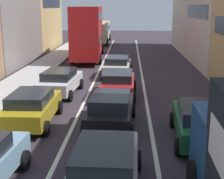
{
  "coord_description": "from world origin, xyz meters",
  "views": [
    {
      "loc": [
        0.74,
        -2.14,
        5.14
      ],
      "look_at": [
        0.0,
        12.0,
        1.6
      ],
      "focal_mm": 53.91,
      "sensor_mm": 36.0,
      "label": 1
    }
  ],
  "objects_px": {
    "sedan_centre_lane_second": "(105,168)",
    "sedan_left_lane_third": "(32,107)",
    "coupe_centre_lane_fourth": "(118,83)",
    "bus_mid_queue_primary": "(88,30)",
    "bus_far_queue_secondary": "(99,31)",
    "sedan_left_lane_fourth": "(60,81)",
    "hatchback_centre_lane_third": "(111,110)",
    "sedan_centre_lane_fifth": "(117,66)",
    "sedan_right_lane_behind_truck": "(200,122)"
  },
  "relations": [
    {
      "from": "sedan_centre_lane_second",
      "to": "sedan_left_lane_third",
      "type": "height_order",
      "value": "same"
    },
    {
      "from": "coupe_centre_lane_fourth",
      "to": "bus_mid_queue_primary",
      "type": "bearing_deg",
      "value": 14.96
    },
    {
      "from": "sedan_left_lane_third",
      "to": "bus_far_queue_secondary",
      "type": "xyz_separation_m",
      "value": [
        0.02,
        33.38,
        0.96
      ]
    },
    {
      "from": "sedan_centre_lane_second",
      "to": "sedan_left_lane_fourth",
      "type": "relative_size",
      "value": 0.98
    },
    {
      "from": "sedan_centre_lane_second",
      "to": "hatchback_centre_lane_third",
      "type": "distance_m",
      "value": 5.32
    },
    {
      "from": "hatchback_centre_lane_third",
      "to": "sedan_centre_lane_fifth",
      "type": "distance_m",
      "value": 10.87
    },
    {
      "from": "sedan_left_lane_fourth",
      "to": "hatchback_centre_lane_third",
      "type": "bearing_deg",
      "value": -144.83
    },
    {
      "from": "sedan_centre_lane_second",
      "to": "sedan_centre_lane_fifth",
      "type": "bearing_deg",
      "value": 2.15
    },
    {
      "from": "hatchback_centre_lane_third",
      "to": "sedan_centre_lane_fifth",
      "type": "height_order",
      "value": "same"
    },
    {
      "from": "sedan_right_lane_behind_truck",
      "to": "bus_far_queue_secondary",
      "type": "bearing_deg",
      "value": 14.58
    },
    {
      "from": "sedan_centre_lane_second",
      "to": "coupe_centre_lane_fourth",
      "type": "xyz_separation_m",
      "value": [
        0.02,
        10.42,
        0.0
      ]
    },
    {
      "from": "sedan_left_lane_third",
      "to": "sedan_left_lane_fourth",
      "type": "relative_size",
      "value": 0.98
    },
    {
      "from": "coupe_centre_lane_fourth",
      "to": "sedan_centre_lane_fifth",
      "type": "relative_size",
      "value": 0.99
    },
    {
      "from": "sedan_centre_lane_second",
      "to": "sedan_centre_lane_fifth",
      "type": "relative_size",
      "value": 0.99
    },
    {
      "from": "sedan_left_lane_third",
      "to": "sedan_left_lane_fourth",
      "type": "xyz_separation_m",
      "value": [
        0.21,
        5.17,
        0.0
      ]
    },
    {
      "from": "sedan_right_lane_behind_truck",
      "to": "bus_far_queue_secondary",
      "type": "distance_m",
      "value": 35.68
    },
    {
      "from": "sedan_centre_lane_fifth",
      "to": "sedan_right_lane_behind_truck",
      "type": "bearing_deg",
      "value": -160.27
    },
    {
      "from": "sedan_centre_lane_second",
      "to": "coupe_centre_lane_fourth",
      "type": "bearing_deg",
      "value": 1.2
    },
    {
      "from": "sedan_left_lane_fourth",
      "to": "sedan_right_lane_behind_truck",
      "type": "height_order",
      "value": "same"
    },
    {
      "from": "coupe_centre_lane_fourth",
      "to": "sedan_left_lane_fourth",
      "type": "height_order",
      "value": "same"
    },
    {
      "from": "sedan_centre_lane_fifth",
      "to": "bus_far_queue_secondary",
      "type": "distance_m",
      "value": 23.03
    },
    {
      "from": "coupe_centre_lane_fourth",
      "to": "bus_far_queue_secondary",
      "type": "relative_size",
      "value": 0.41
    },
    {
      "from": "sedan_centre_lane_fifth",
      "to": "bus_mid_queue_primary",
      "type": "distance_m",
      "value": 9.07
    },
    {
      "from": "coupe_centre_lane_fourth",
      "to": "sedan_centre_lane_fifth",
      "type": "height_order",
      "value": "same"
    },
    {
      "from": "bus_mid_queue_primary",
      "to": "sedan_left_lane_third",
      "type": "bearing_deg",
      "value": 176.46
    },
    {
      "from": "sedan_right_lane_behind_truck",
      "to": "bus_far_queue_secondary",
      "type": "relative_size",
      "value": 0.42
    },
    {
      "from": "sedan_left_lane_third",
      "to": "coupe_centre_lane_fourth",
      "type": "bearing_deg",
      "value": -37.77
    },
    {
      "from": "sedan_centre_lane_second",
      "to": "sedan_right_lane_behind_truck",
      "type": "distance_m",
      "value": 5.23
    },
    {
      "from": "hatchback_centre_lane_third",
      "to": "coupe_centre_lane_fourth",
      "type": "relative_size",
      "value": 1.01
    },
    {
      "from": "sedan_centre_lane_second",
      "to": "sedan_right_lane_behind_truck",
      "type": "height_order",
      "value": "same"
    },
    {
      "from": "sedan_centre_lane_second",
      "to": "bus_mid_queue_primary",
      "type": "height_order",
      "value": "bus_mid_queue_primary"
    },
    {
      "from": "sedan_left_lane_fourth",
      "to": "bus_far_queue_secondary",
      "type": "bearing_deg",
      "value": 4.18
    },
    {
      "from": "sedan_centre_lane_fifth",
      "to": "bus_mid_queue_primary",
      "type": "xyz_separation_m",
      "value": [
        -3.17,
        8.25,
        2.03
      ]
    },
    {
      "from": "hatchback_centre_lane_third",
      "to": "bus_mid_queue_primary",
      "type": "bearing_deg",
      "value": 12.02
    },
    {
      "from": "sedan_centre_lane_second",
      "to": "sedan_left_lane_third",
      "type": "xyz_separation_m",
      "value": [
        -3.64,
        5.57,
        0.0
      ]
    },
    {
      "from": "coupe_centre_lane_fourth",
      "to": "sedan_right_lane_behind_truck",
      "type": "relative_size",
      "value": 0.99
    },
    {
      "from": "sedan_left_lane_fourth",
      "to": "bus_mid_queue_primary",
      "type": "height_order",
      "value": "bus_mid_queue_primary"
    },
    {
      "from": "sedan_right_lane_behind_truck",
      "to": "sedan_centre_lane_fifth",
      "type": "bearing_deg",
      "value": 19.83
    },
    {
      "from": "hatchback_centre_lane_third",
      "to": "sedan_centre_lane_fifth",
      "type": "bearing_deg",
      "value": 2.86
    },
    {
      "from": "sedan_centre_lane_second",
      "to": "sedan_centre_lane_fifth",
      "type": "height_order",
      "value": "same"
    },
    {
      "from": "hatchback_centre_lane_third",
      "to": "bus_far_queue_secondary",
      "type": "xyz_separation_m",
      "value": [
        -3.49,
        33.63,
        0.96
      ]
    },
    {
      "from": "sedan_centre_lane_second",
      "to": "coupe_centre_lane_fourth",
      "type": "relative_size",
      "value": 1.0
    },
    {
      "from": "hatchback_centre_lane_third",
      "to": "bus_far_queue_secondary",
      "type": "height_order",
      "value": "bus_far_queue_secondary"
    },
    {
      "from": "hatchback_centre_lane_third",
      "to": "bus_far_queue_secondary",
      "type": "bearing_deg",
      "value": 8.18
    },
    {
      "from": "sedan_centre_lane_second",
      "to": "sedan_left_lane_fourth",
      "type": "distance_m",
      "value": 11.27
    },
    {
      "from": "sedan_right_lane_behind_truck",
      "to": "sedan_left_lane_fourth",
      "type": "bearing_deg",
      "value": 48.53
    },
    {
      "from": "sedan_left_lane_third",
      "to": "bus_far_queue_secondary",
      "type": "height_order",
      "value": "bus_far_queue_secondary"
    },
    {
      "from": "sedan_left_lane_third",
      "to": "sedan_centre_lane_fifth",
      "type": "height_order",
      "value": "same"
    },
    {
      "from": "hatchback_centre_lane_third",
      "to": "sedan_centre_lane_fifth",
      "type": "xyz_separation_m",
      "value": [
        -0.11,
        10.87,
        0.0
      ]
    },
    {
      "from": "sedan_centre_lane_second",
      "to": "coupe_centre_lane_fourth",
      "type": "distance_m",
      "value": 10.42
    }
  ]
}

